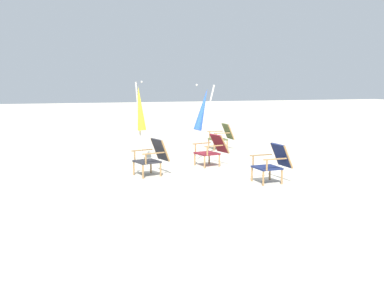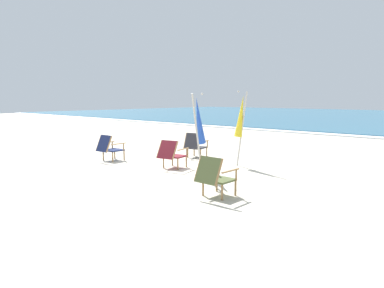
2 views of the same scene
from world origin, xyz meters
TOP-DOWN VIEW (x-y plane):
  - ground_plane at (0.00, 0.00)m, footprint 80.00×80.00m
  - surf_band at (0.00, 11.82)m, footprint 80.00×1.10m
  - beach_chair_front_right at (-0.36, 1.76)m, footprint 0.71×0.81m
  - beach_chair_back_right at (0.30, 0.05)m, footprint 0.71×0.85m
  - beach_chair_mid_center at (2.84, -1.31)m, footprint 0.60×0.71m
  - beach_chair_front_left at (-1.93, -0.40)m, footprint 0.61×0.73m
  - umbrella_furled_blue at (1.39, -0.09)m, footprint 0.39×0.72m
  - umbrella_furled_yellow at (1.46, 1.63)m, footprint 0.41×0.35m

SIDE VIEW (x-z plane):
  - ground_plane at x=0.00m, z-range 0.00..0.00m
  - surf_band at x=0.00m, z-range 0.00..0.06m
  - beach_chair_back_right at x=0.30m, z-range 0.03..0.81m
  - beach_chair_front_left at x=-1.93m, z-range 0.03..0.83m
  - beach_chair_mid_center at x=2.84m, z-range 0.03..0.83m
  - beach_chair_front_right at x=-0.36m, z-range 0.02..0.84m
  - umbrella_furled_blue at x=1.39m, z-range 0.31..2.35m
  - umbrella_furled_yellow at x=1.46m, z-range 0.33..2.44m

